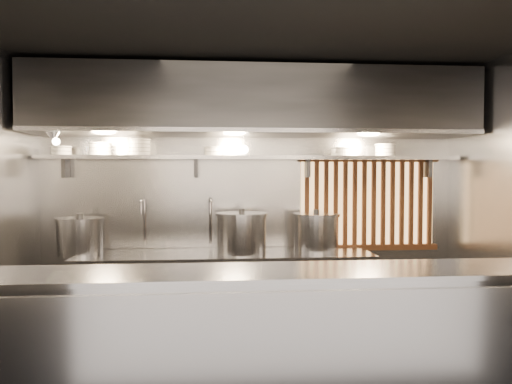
{
  "coord_description": "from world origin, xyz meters",
  "views": [
    {
      "loc": [
        -0.43,
        -3.95,
        1.72
      ],
      "look_at": [
        -0.03,
        0.55,
        1.55
      ],
      "focal_mm": 35.0,
      "sensor_mm": 36.0,
      "label": 1
    }
  ],
  "objects": [
    {
      "name": "ceiling",
      "position": [
        0.0,
        0.0,
        2.8
      ],
      "size": [
        4.5,
        4.5,
        0.0
      ],
      "primitive_type": "plane",
      "rotation": [
        3.14,
        0.0,
        0.0
      ],
      "color": "black",
      "rests_on": "wall_back"
    },
    {
      "name": "wall_back",
      "position": [
        0.0,
        1.5,
        1.4
      ],
      "size": [
        4.5,
        0.0,
        4.5
      ],
      "primitive_type": "plane",
      "rotation": [
        1.57,
        0.0,
        0.0
      ],
      "color": "gray",
      "rests_on": "floor"
    },
    {
      "name": "serving_counter",
      "position": [
        0.0,
        -0.96,
        0.57
      ],
      "size": [
        4.5,
        0.56,
        1.13
      ],
      "color": "#9C9CA2",
      "rests_on": "floor"
    },
    {
      "name": "cooking_bench",
      "position": [
        -0.3,
        1.13,
        0.45
      ],
      "size": [
        3.0,
        0.7,
        0.9
      ],
      "primitive_type": "cube",
      "color": "#9C9CA2",
      "rests_on": "floor"
    },
    {
      "name": "bowl_shelf",
      "position": [
        0.0,
        1.32,
        1.88
      ],
      "size": [
        4.4,
        0.34,
        0.04
      ],
      "primitive_type": "cube",
      "color": "#9C9CA2",
      "rests_on": "wall_back"
    },
    {
      "name": "exhaust_hood",
      "position": [
        0.0,
        1.1,
        2.42
      ],
      "size": [
        4.4,
        0.81,
        0.65
      ],
      "color": "#2D2D30",
      "rests_on": "ceiling"
    },
    {
      "name": "wood_screen",
      "position": [
        1.3,
        1.45,
        1.38
      ],
      "size": [
        1.56,
        0.09,
        1.04
      ],
      "color": "#F9BD70",
      "rests_on": "wall_back"
    },
    {
      "name": "faucet_left",
      "position": [
        -1.15,
        1.37,
        1.31
      ],
      "size": [
        0.04,
        0.3,
        0.5
      ],
      "color": "silver",
      "rests_on": "wall_back"
    },
    {
      "name": "faucet_right",
      "position": [
        -0.45,
        1.37,
        1.31
      ],
      "size": [
        0.04,
        0.3,
        0.5
      ],
      "color": "silver",
      "rests_on": "wall_back"
    },
    {
      "name": "heat_lamp",
      "position": [
        -1.9,
        0.85,
        2.07
      ],
      "size": [
        0.25,
        0.35,
        0.2
      ],
      "color": "#9C9CA2",
      "rests_on": "exhaust_hood"
    },
    {
      "name": "pendant_bulb",
      "position": [
        -0.1,
        1.2,
        1.96
      ],
      "size": [
        0.09,
        0.09,
        0.19
      ],
      "color": "#2D2D30",
      "rests_on": "exhaust_hood"
    },
    {
      "name": "stock_pot_left",
      "position": [
        -1.75,
        1.15,
        1.09
      ],
      "size": [
        0.58,
        0.58,
        0.41
      ],
      "rotation": [
        0.0,
        0.0,
        0.28
      ],
      "color": "#9C9CA2",
      "rests_on": "cooking_bench"
    },
    {
      "name": "stock_pot_mid",
      "position": [
        -0.13,
        1.09,
        1.11
      ],
      "size": [
        0.67,
        0.67,
        0.45
      ],
      "rotation": [
        0.0,
        0.0,
        0.33
      ],
      "color": "#9C9CA2",
      "rests_on": "cooking_bench"
    },
    {
      "name": "stock_pot_right",
      "position": [
        0.65,
        1.16,
        1.1
      ],
      "size": [
        0.54,
        0.54,
        0.44
      ],
      "rotation": [
        0.0,
        0.0,
        -0.11
      ],
      "color": "#9C9CA2",
      "rests_on": "cooking_bench"
    },
    {
      "name": "bowl_stack_0",
      "position": [
        -1.97,
        1.32,
        1.95
      ],
      "size": [
        0.21,
        0.21,
        0.09
      ],
      "color": "silver",
      "rests_on": "bowl_shelf"
    },
    {
      "name": "bowl_stack_1",
      "position": [
        -1.58,
        1.32,
        1.97
      ],
      "size": [
        0.24,
        0.24,
        0.13
      ],
      "color": "silver",
      "rests_on": "bowl_shelf"
    },
    {
      "name": "bowl_stack_2",
      "position": [
        -1.18,
        1.32,
        1.98
      ],
      "size": [
        0.24,
        0.24,
        0.17
      ],
      "color": "silver",
      "rests_on": "bowl_shelf"
    },
    {
      "name": "bowl_stack_3",
      "position": [
        -0.41,
        1.32,
        1.95
      ],
      "size": [
        0.21,
        0.21,
        0.09
      ],
      "color": "silver",
      "rests_on": "bowl_shelf"
    },
    {
      "name": "bowl_stack_4",
      "position": [
        0.95,
        1.32,
        1.95
      ],
      "size": [
        0.23,
        0.23,
        0.09
      ],
      "color": "silver",
      "rests_on": "bowl_shelf"
    },
    {
      "name": "bowl_stack_5",
      "position": [
        1.44,
        1.32,
        1.97
      ],
      "size": [
        0.22,
        0.22,
        0.13
      ],
      "color": "silver",
      "rests_on": "bowl_shelf"
    }
  ]
}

